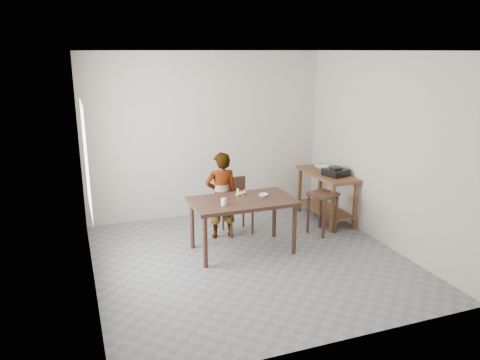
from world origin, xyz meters
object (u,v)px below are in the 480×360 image
object	(u,v)px
dining_chair	(238,206)
stool	(322,213)
dining_table	(243,225)
prep_counter	(326,196)
child	(221,195)

from	to	relation	value
dining_chair	stool	size ratio (longest dim) A/B	1.30
dining_table	prep_counter	world-z (taller)	prep_counter
dining_chair	child	bearing A→B (deg)	-166.60
dining_table	dining_chair	size ratio (longest dim) A/B	1.68
child	stool	world-z (taller)	child
stool	dining_table	bearing A→B (deg)	-171.78
dining_chair	dining_table	bearing A→B (deg)	-107.39
dining_table	stool	bearing A→B (deg)	8.22
child	dining_chair	bearing A→B (deg)	-159.02
prep_counter	stool	bearing A→B (deg)	-125.06
prep_counter	child	bearing A→B (deg)	-176.53
dining_table	stool	distance (m)	1.38
child	stool	bearing A→B (deg)	169.76
dining_table	child	size ratio (longest dim) A/B	1.08
prep_counter	dining_chair	bearing A→B (deg)	-178.98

